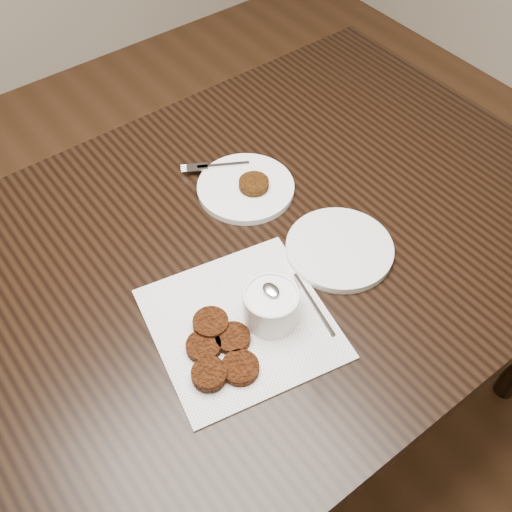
# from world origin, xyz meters

# --- Properties ---
(floor) EXTENTS (4.00, 4.00, 0.00)m
(floor) POSITION_xyz_m (0.00, 0.00, 0.00)
(floor) COLOR #50301B
(floor) RESTS_ON ground
(table) EXTENTS (1.51, 0.97, 0.75)m
(table) POSITION_xyz_m (0.06, 0.07, 0.38)
(table) COLOR black
(table) RESTS_ON floor
(napkin) EXTENTS (0.36, 0.36, 0.00)m
(napkin) POSITION_xyz_m (-0.04, -0.07, 0.75)
(napkin) COLOR white
(napkin) RESTS_ON table
(sauce_ramekin) EXTENTS (0.17, 0.17, 0.14)m
(sauce_ramekin) POSITION_xyz_m (0.01, -0.09, 0.82)
(sauce_ramekin) COLOR white
(sauce_ramekin) RESTS_ON napkin
(patty_cluster) EXTENTS (0.24, 0.24, 0.02)m
(patty_cluster) POSITION_xyz_m (-0.11, -0.10, 0.77)
(patty_cluster) COLOR #55220B
(patty_cluster) RESTS_ON napkin
(plate_with_patty) EXTENTS (0.28, 0.28, 0.03)m
(plate_with_patty) POSITION_xyz_m (0.17, 0.20, 0.77)
(plate_with_patty) COLOR white
(plate_with_patty) RESTS_ON table
(plate_empty) EXTENTS (0.28, 0.28, 0.01)m
(plate_empty) POSITION_xyz_m (0.22, -0.05, 0.76)
(plate_empty) COLOR silver
(plate_empty) RESTS_ON table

